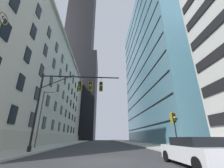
% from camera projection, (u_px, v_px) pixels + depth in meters
% --- Properties ---
extents(ground_plane, '(102.00, 160.00, 0.10)m').
position_uv_depth(ground_plane, '(103.00, 162.00, 8.92)').
color(ground_plane, '#303033').
extents(station_building, '(15.91, 66.02, 27.89)m').
position_uv_depth(station_building, '(34.00, 88.00, 37.88)').
color(station_building, beige).
rests_on(station_building, ground).
extents(dark_skyscraper, '(25.37, 25.37, 226.46)m').
position_uv_depth(dark_skyscraper, '(81.00, 35.00, 99.81)').
color(dark_skyscraper, black).
rests_on(dark_skyscraper, ground).
extents(glass_office_midrise, '(15.42, 40.86, 48.55)m').
position_uv_depth(glass_office_midrise, '(160.00, 64.00, 47.09)').
color(glass_office_midrise, teal).
rests_on(glass_office_midrise, ground).
extents(traffic_signal_mast, '(8.77, 0.63, 8.03)m').
position_uv_depth(traffic_signal_mast, '(75.00, 92.00, 15.52)').
color(traffic_signal_mast, black).
rests_on(traffic_signal_mast, sidewalk_left).
extents(traffic_light_near_right, '(0.40, 0.63, 3.66)m').
position_uv_depth(traffic_light_near_right, '(174.00, 120.00, 14.29)').
color(traffic_light_near_right, black).
rests_on(traffic_light_near_right, sidewalk_right).
extents(street_lamppost, '(2.18, 0.32, 7.69)m').
position_uv_depth(street_lamppost, '(43.00, 112.00, 19.94)').
color(street_lamppost, '#47474C').
rests_on(street_lamppost, sidewalk_left).
extents(parked_car, '(2.04, 4.31, 1.41)m').
position_uv_depth(parked_car, '(195.00, 151.00, 7.41)').
color(parked_car, silver).
rests_on(parked_car, ground).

